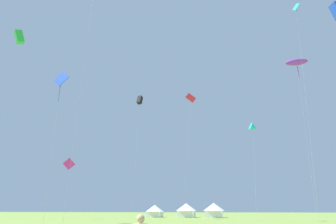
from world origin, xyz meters
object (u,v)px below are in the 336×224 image
object	(u,v)px
kite_black_box	(140,100)
festival_tent_right	(155,210)
kite_green_box	(19,37)
festival_tent_left	(186,210)
kite_red_diamond	(191,99)
kite_magenta_diamond	(69,164)
kite_cyan_delta	(253,127)
kite_cyan_diamond	(297,16)
kite_purple_parafoil	(297,62)
kite_blue_diamond	(61,83)
festival_tent_center	(214,209)

from	to	relation	value
kite_black_box	festival_tent_right	bearing A→B (deg)	87.80
kite_green_box	festival_tent_left	distance (m)	51.53
kite_green_box	festival_tent_left	size ratio (longest dim) A/B	5.97
kite_red_diamond	kite_magenta_diamond	world-z (taller)	kite_red_diamond
kite_red_diamond	festival_tent_right	world-z (taller)	kite_red_diamond
kite_black_box	kite_magenta_diamond	bearing A→B (deg)	-168.46
kite_black_box	kite_cyan_delta	distance (m)	26.48
kite_cyan_diamond	kite_green_box	bearing A→B (deg)	-172.07
kite_purple_parafoil	festival_tent_right	xyz separation A→B (m)	(-32.93, 19.18, -27.67)
kite_cyan_diamond	festival_tent_right	bearing A→B (deg)	134.25
kite_black_box	kite_green_box	bearing A→B (deg)	-120.74
kite_cyan_diamond	kite_purple_parafoil	xyz separation A→B (m)	(2.36, 12.21, -1.86)
kite_cyan_diamond	kite_red_diamond	xyz separation A→B (m)	(-19.73, 21.26, -4.31)
kite_red_diamond	kite_black_box	size ratio (longest dim) A/B	1.06
kite_cyan_diamond	kite_black_box	size ratio (longest dim) A/B	1.26
kite_cyan_diamond	kite_magenta_diamond	world-z (taller)	kite_cyan_diamond
kite_purple_parafoil	festival_tent_right	size ratio (longest dim) A/B	6.70
kite_purple_parafoil	kite_black_box	bearing A→B (deg)	171.50
kite_red_diamond	festival_tent_right	xyz separation A→B (m)	(-10.85, 10.13, -25.22)
kite_magenta_diamond	festival_tent_left	distance (m)	29.94
kite_cyan_delta	festival_tent_left	bearing A→B (deg)	127.13
festival_tent_right	kite_purple_parafoil	bearing A→B (deg)	-30.21
kite_blue_diamond	kite_purple_parafoil	bearing A→B (deg)	50.70
kite_purple_parafoil	kite_cyan_diamond	bearing A→B (deg)	-100.95
kite_purple_parafoil	kite_black_box	xyz separation A→B (m)	(-33.48, 5.00, -3.58)
kite_green_box	kite_purple_parafoil	world-z (taller)	kite_green_box
kite_magenta_diamond	kite_purple_parafoil	xyz separation A→B (m)	(47.80, -2.08, 18.31)
kite_cyan_diamond	kite_blue_diamond	distance (m)	39.13
kite_purple_parafoil	festival_tent_left	distance (m)	41.81
kite_magenta_diamond	festival_tent_right	distance (m)	24.52
festival_tent_right	festival_tent_center	xyz separation A→B (m)	(14.63, 0.00, 0.23)
kite_magenta_diamond	kite_black_box	bearing A→B (deg)	11.54
kite_cyan_diamond	festival_tent_right	xyz separation A→B (m)	(-30.57, 31.39, -29.53)
kite_purple_parafoil	festival_tent_center	size ratio (longest dim) A/B	5.85
kite_magenta_diamond	kite_cyan_delta	size ratio (longest dim) A/B	0.72
kite_red_diamond	kite_cyan_delta	distance (m)	19.39
kite_blue_diamond	kite_cyan_delta	size ratio (longest dim) A/B	0.75
kite_green_box	kite_black_box	world-z (taller)	kite_green_box
kite_cyan_diamond	kite_cyan_delta	size ratio (longest dim) A/B	1.99
kite_cyan_diamond	kite_red_diamond	size ratio (longest dim) A/B	1.19
kite_red_diamond	kite_purple_parafoil	distance (m)	24.00
kite_cyan_diamond	kite_blue_diamond	world-z (taller)	kite_cyan_diamond
festival_tent_center	kite_blue_diamond	bearing A→B (deg)	-100.35
kite_cyan_diamond	kite_cyan_delta	world-z (taller)	kite_cyan_diamond
kite_black_box	festival_tent_right	xyz separation A→B (m)	(0.54, 14.18, -24.10)
festival_tent_right	kite_magenta_diamond	bearing A→B (deg)	-131.00
kite_purple_parafoil	festival_tent_center	xyz separation A→B (m)	(-18.31, 19.18, -27.44)
kite_red_diamond	kite_blue_diamond	bearing A→B (deg)	-97.86
kite_purple_parafoil	festival_tent_left	bearing A→B (deg)	142.51
kite_blue_diamond	kite_black_box	world-z (taller)	kite_black_box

